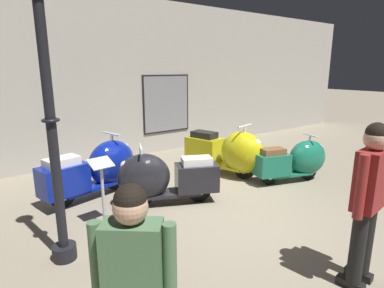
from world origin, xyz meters
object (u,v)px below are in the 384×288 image
at_px(info_stanchion, 103,199).
at_px(scooter_3, 297,160).
at_px(scooter_0, 98,168).
at_px(visitor_1, 368,195).
at_px(scooter_1, 160,178).
at_px(scooter_2, 230,152).
at_px(visitor_0, 134,285).
at_px(lamppost, 52,130).

bearing_deg(info_stanchion, scooter_3, -6.66).
relative_size(scooter_0, visitor_1, 1.07).
height_order(scooter_1, visitor_1, visitor_1).
height_order(visitor_1, info_stanchion, visitor_1).
relative_size(scooter_2, visitor_1, 1.10).
xyz_separation_m(scooter_0, scooter_1, (0.68, -1.02, -0.03)).
relative_size(scooter_1, scooter_3, 1.07).
bearing_deg(visitor_0, scooter_3, -26.58).
xyz_separation_m(scooter_0, scooter_2, (2.64, -0.60, 0.02)).
xyz_separation_m(scooter_2, lamppost, (-3.70, -1.11, 1.06)).
height_order(scooter_2, visitor_1, visitor_1).
bearing_deg(visitor_1, scooter_0, 11.34).
xyz_separation_m(scooter_3, visitor_0, (-4.59, -2.10, 0.49)).
xyz_separation_m(scooter_3, lamppost, (-4.55, -0.06, 1.15)).
distance_m(scooter_3, visitor_1, 3.24).
bearing_deg(scooter_3, lamppost, -161.94).
xyz_separation_m(scooter_0, visitor_0, (-1.09, -3.75, 0.42)).
height_order(visitor_0, visitor_1, visitor_1).
xyz_separation_m(scooter_3, info_stanchion, (-3.86, 0.45, -0.01)).
bearing_deg(visitor_0, lamppost, 37.85).
distance_m(scooter_2, visitor_0, 4.90).
relative_size(scooter_1, info_stanchion, 1.70).
relative_size(visitor_1, info_stanchion, 1.72).
bearing_deg(visitor_0, scooter_1, 5.73).
bearing_deg(scooter_0, scooter_2, -26.32).
height_order(lamppost, info_stanchion, lamppost).
height_order(scooter_0, lamppost, lamppost).
bearing_deg(scooter_2, scooter_3, 24.13).
bearing_deg(scooter_0, info_stanchion, -120.57).
bearing_deg(scooter_0, scooter_3, -38.83).
height_order(scooter_0, info_stanchion, scooter_0).
height_order(scooter_0, visitor_1, visitor_1).
bearing_deg(scooter_3, visitor_1, -114.96).
xyz_separation_m(visitor_0, info_stanchion, (0.73, 2.55, -0.50)).
distance_m(scooter_2, info_stanchion, 3.06).
relative_size(scooter_3, visitor_0, 1.01).
xyz_separation_m(scooter_0, info_stanchion, (-0.36, -1.20, -0.08)).
relative_size(scooter_3, info_stanchion, 1.59).
relative_size(scooter_1, lamppost, 0.55).
height_order(lamppost, visitor_1, lamppost).
bearing_deg(lamppost, visitor_0, -90.94).
relative_size(scooter_3, lamppost, 0.51).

